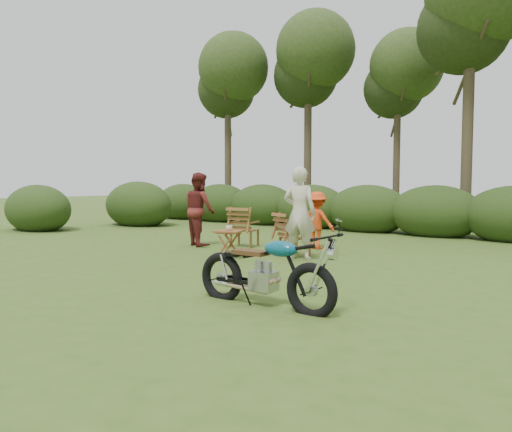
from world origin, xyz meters
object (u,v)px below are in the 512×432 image
Objects in this scene: lawn_chair_left at (245,246)px; adult_a at (299,259)px; motorcycle at (264,306)px; cup at (229,228)px; side_table at (228,244)px; child at (317,249)px; adult_b at (200,245)px; lawn_chair_right at (295,255)px.

adult_a reaches higher than lawn_chair_left.
cup reaches higher than motorcycle.
cup is (-2.79, 2.49, 0.59)m from motorcycle.
child is (0.61, 2.25, -0.27)m from side_table.
adult_b is 2.72m from child.
side_table is 1.40m from adult_a.
child reaches higher than motorcycle.
adult_a is (1.13, 0.74, -0.59)m from cup.
child reaches higher than lawn_chair_right.
adult_b is (-2.61, -0.08, 0.00)m from lawn_chair_right.
motorcycle is at bearing 141.32° from lawn_chair_right.
cup is at bearing 84.70° from side_table.
adult_a reaches higher than cup.
side_table is (-2.79, 2.47, 0.27)m from motorcycle.
cup is 1.48m from adult_a.
side_table is 0.32× the size of adult_b.
lawn_chair_right is at bearing 99.67° from child.
lawn_chair_right is at bearing 149.79° from lawn_chair_left.
motorcycle is at bearing 116.95° from lawn_chair_left.
lawn_chair_right is 0.68× the size of child.
adult_a is at bearing -162.93° from adult_b.
adult_b reaches higher than cup.
adult_a is at bearing 157.18° from lawn_chair_right.
lawn_chair_right is 2.61m from adult_b.
adult_a reaches higher than motorcycle.
side_table is at bearing 136.58° from motorcycle.
lawn_chair_right is 6.88× the size of cup.
adult_a is at bearing 110.18° from child.
lawn_chair_right is 0.95× the size of lawn_chair_left.
lawn_chair_left is at bearing -128.53° from adult_b.
child is at bearing -170.61° from lawn_chair_left.
cup reaches higher than lawn_chair_right.
cup is 0.07× the size of adult_a.
adult_a is (0.35, -0.34, 0.00)m from lawn_chair_right.
lawn_chair_right is 1.58× the size of side_table.
side_table is at bearing -95.30° from cup.
child reaches higher than side_table.
lawn_chair_left is (-3.68, 4.01, 0.00)m from motorcycle.
motorcycle is 1.05× the size of adult_a.
motorcycle is 5.45m from lawn_chair_left.
child is at bearing 74.79° from side_table.
lawn_chair_right is 0.49m from adult_a.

